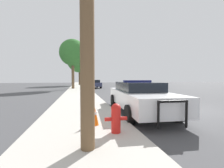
# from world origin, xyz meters

# --- Properties ---
(ground_plane) EXTENTS (110.00, 110.00, 0.00)m
(ground_plane) POSITION_xyz_m (0.00, 0.00, 0.00)
(ground_plane) COLOR #474749
(sidewalk_left) EXTENTS (3.00, 110.00, 0.13)m
(sidewalk_left) POSITION_xyz_m (-5.10, 0.00, 0.07)
(sidewalk_left) COLOR #BCB7AD
(sidewalk_left) RESTS_ON ground_plane
(police_car) EXTENTS (2.31, 5.50, 1.47)m
(police_car) POSITION_xyz_m (-2.50, -0.07, 0.75)
(police_car) COLOR white
(police_car) RESTS_ON ground_plane
(fire_hydrant) EXTENTS (0.59, 0.26, 0.76)m
(fire_hydrant) POSITION_xyz_m (-4.24, -2.70, 0.54)
(fire_hydrant) COLOR red
(fire_hydrant) RESTS_ON sidewalk_left
(traffic_light) EXTENTS (3.06, 0.35, 4.75)m
(traffic_light) POSITION_xyz_m (-4.79, 18.68, 3.47)
(traffic_light) COLOR #424247
(traffic_light) RESTS_ON sidewalk_left
(car_background_midblock) EXTENTS (2.28, 4.73, 1.36)m
(car_background_midblock) POSITION_xyz_m (-2.68, 18.55, 0.73)
(car_background_midblock) COLOR #333856
(car_background_midblock) RESTS_ON ground_plane
(tree_sidewalk_far) EXTENTS (5.46, 5.46, 8.33)m
(tree_sidewalk_far) POSITION_xyz_m (-4.96, 29.05, 5.72)
(tree_sidewalk_far) COLOR #4C3823
(tree_sidewalk_far) RESTS_ON sidewalk_left
(tree_sidewalk_mid) EXTENTS (3.81, 3.81, 7.10)m
(tree_sidewalk_mid) POSITION_xyz_m (-5.95, 15.94, 5.28)
(tree_sidewalk_mid) COLOR brown
(tree_sidewalk_mid) RESTS_ON sidewalk_left
(traffic_cone) EXTENTS (0.29, 0.29, 0.66)m
(traffic_cone) POSITION_xyz_m (-4.74, -1.92, 0.46)
(traffic_cone) COLOR orange
(traffic_cone) RESTS_ON sidewalk_left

